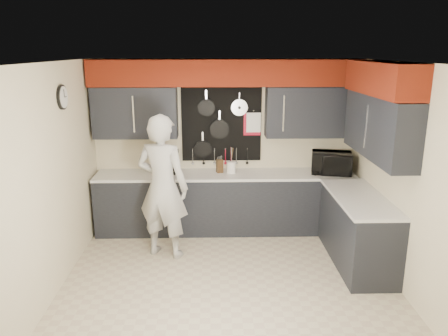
{
  "coord_description": "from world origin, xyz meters",
  "views": [
    {
      "loc": [
        -0.18,
        -4.89,
        2.74
      ],
      "look_at": [
        -0.04,
        0.5,
        1.26
      ],
      "focal_mm": 35.0,
      "sensor_mm": 36.0,
      "label": 1
    }
  ],
  "objects_px": {
    "knife_block": "(220,166)",
    "person": "(163,187)",
    "utensil_crock": "(231,167)",
    "coffee_maker": "(171,161)",
    "microwave": "(331,163)"
  },
  "relations": [
    {
      "from": "coffee_maker",
      "to": "person",
      "type": "distance_m",
      "value": 0.9
    },
    {
      "from": "microwave",
      "to": "utensil_crock",
      "type": "height_order",
      "value": "microwave"
    },
    {
      "from": "knife_block",
      "to": "person",
      "type": "height_order",
      "value": "person"
    },
    {
      "from": "microwave",
      "to": "utensil_crock",
      "type": "distance_m",
      "value": 1.51
    },
    {
      "from": "coffee_maker",
      "to": "utensil_crock",
      "type": "bearing_deg",
      "value": 9.63
    },
    {
      "from": "utensil_crock",
      "to": "knife_block",
      "type": "bearing_deg",
      "value": 173.08
    },
    {
      "from": "coffee_maker",
      "to": "person",
      "type": "height_order",
      "value": "person"
    },
    {
      "from": "utensil_crock",
      "to": "microwave",
      "type": "bearing_deg",
      "value": -2.74
    },
    {
      "from": "person",
      "to": "knife_block",
      "type": "bearing_deg",
      "value": -110.98
    },
    {
      "from": "utensil_crock",
      "to": "coffee_maker",
      "type": "distance_m",
      "value": 0.92
    },
    {
      "from": "knife_block",
      "to": "person",
      "type": "relative_size",
      "value": 0.1
    },
    {
      "from": "microwave",
      "to": "utensil_crock",
      "type": "xyz_separation_m",
      "value": [
        -1.5,
        0.07,
        -0.07
      ]
    },
    {
      "from": "utensil_crock",
      "to": "coffee_maker",
      "type": "bearing_deg",
      "value": 177.61
    },
    {
      "from": "utensil_crock",
      "to": "person",
      "type": "height_order",
      "value": "person"
    },
    {
      "from": "coffee_maker",
      "to": "person",
      "type": "xyz_separation_m",
      "value": [
        -0.03,
        -0.89,
        -0.13
      ]
    }
  ]
}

